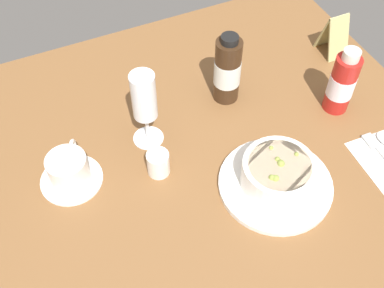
{
  "coord_description": "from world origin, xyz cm",
  "views": [
    {
      "loc": [
        -22.46,
        -56.48,
        77.42
      ],
      "look_at": [
        1.57,
        -3.73,
        5.38
      ],
      "focal_mm": 44.55,
      "sensor_mm": 36.0,
      "label": 1
    }
  ],
  "objects_px": {
    "menu_card": "(335,34)",
    "sauce_bottle_brown": "(227,70)",
    "coffee_cup": "(69,170)",
    "creamer_jug": "(159,163)",
    "sauce_bottle_red": "(342,83)",
    "porridge_bowl": "(277,176)",
    "wine_glass": "(144,100)"
  },
  "relations": [
    {
      "from": "coffee_cup",
      "to": "creamer_jug",
      "type": "relative_size",
      "value": 2.12
    },
    {
      "from": "menu_card",
      "to": "sauce_bottle_brown",
      "type": "bearing_deg",
      "value": -174.29
    },
    {
      "from": "sauce_bottle_brown",
      "to": "creamer_jug",
      "type": "bearing_deg",
      "value": -148.43
    },
    {
      "from": "creamer_jug",
      "to": "sauce_bottle_brown",
      "type": "relative_size",
      "value": 0.34
    },
    {
      "from": "porridge_bowl",
      "to": "wine_glass",
      "type": "xyz_separation_m",
      "value": [
        -0.18,
        0.22,
        0.08
      ]
    },
    {
      "from": "creamer_jug",
      "to": "menu_card",
      "type": "height_order",
      "value": "menu_card"
    },
    {
      "from": "wine_glass",
      "to": "sauce_bottle_red",
      "type": "distance_m",
      "value": 0.42
    },
    {
      "from": "creamer_jug",
      "to": "sauce_bottle_red",
      "type": "height_order",
      "value": "sauce_bottle_red"
    },
    {
      "from": "porridge_bowl",
      "to": "coffee_cup",
      "type": "relative_size",
      "value": 1.8
    },
    {
      "from": "coffee_cup",
      "to": "menu_card",
      "type": "bearing_deg",
      "value": 9.2
    },
    {
      "from": "coffee_cup",
      "to": "sauce_bottle_red",
      "type": "bearing_deg",
      "value": -4.81
    },
    {
      "from": "coffee_cup",
      "to": "sauce_bottle_red",
      "type": "distance_m",
      "value": 0.59
    },
    {
      "from": "porridge_bowl",
      "to": "sauce_bottle_red",
      "type": "relative_size",
      "value": 1.39
    },
    {
      "from": "creamer_jug",
      "to": "sauce_bottle_red",
      "type": "distance_m",
      "value": 0.42
    },
    {
      "from": "creamer_jug",
      "to": "menu_card",
      "type": "xyz_separation_m",
      "value": [
        0.52,
        0.16,
        0.02
      ]
    },
    {
      "from": "sauce_bottle_red",
      "to": "menu_card",
      "type": "distance_m",
      "value": 0.19
    },
    {
      "from": "wine_glass",
      "to": "sauce_bottle_brown",
      "type": "distance_m",
      "value": 0.21
    },
    {
      "from": "coffee_cup",
      "to": "menu_card",
      "type": "height_order",
      "value": "menu_card"
    },
    {
      "from": "sauce_bottle_brown",
      "to": "sauce_bottle_red",
      "type": "bearing_deg",
      "value": -32.2
    },
    {
      "from": "creamer_jug",
      "to": "sauce_bottle_brown",
      "type": "xyz_separation_m",
      "value": [
        0.22,
        0.13,
        0.05
      ]
    },
    {
      "from": "menu_card",
      "to": "creamer_jug",
      "type": "bearing_deg",
      "value": -162.63
    },
    {
      "from": "coffee_cup",
      "to": "porridge_bowl",
      "type": "bearing_deg",
      "value": -26.61
    },
    {
      "from": "wine_glass",
      "to": "menu_card",
      "type": "xyz_separation_m",
      "value": [
        0.51,
        0.07,
        -0.06
      ]
    },
    {
      "from": "porridge_bowl",
      "to": "wine_glass",
      "type": "height_order",
      "value": "wine_glass"
    },
    {
      "from": "sauce_bottle_brown",
      "to": "menu_card",
      "type": "xyz_separation_m",
      "value": [
        0.31,
        0.03,
        -0.03
      ]
    },
    {
      "from": "sauce_bottle_red",
      "to": "sauce_bottle_brown",
      "type": "relative_size",
      "value": 0.94
    },
    {
      "from": "wine_glass",
      "to": "sauce_bottle_brown",
      "type": "xyz_separation_m",
      "value": [
        0.2,
        0.04,
        -0.04
      ]
    },
    {
      "from": "wine_glass",
      "to": "menu_card",
      "type": "distance_m",
      "value": 0.52
    },
    {
      "from": "porridge_bowl",
      "to": "creamer_jug",
      "type": "relative_size",
      "value": 3.81
    },
    {
      "from": "sauce_bottle_red",
      "to": "sauce_bottle_brown",
      "type": "bearing_deg",
      "value": 147.8
    },
    {
      "from": "sauce_bottle_brown",
      "to": "menu_card",
      "type": "relative_size",
      "value": 1.6
    },
    {
      "from": "porridge_bowl",
      "to": "sauce_bottle_brown",
      "type": "relative_size",
      "value": 1.31
    }
  ]
}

